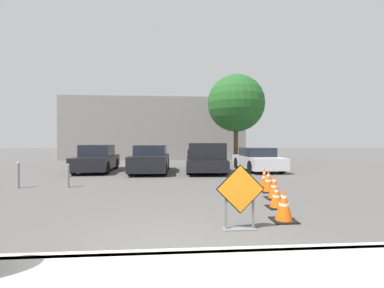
{
  "coord_description": "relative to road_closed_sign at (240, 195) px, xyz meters",
  "views": [
    {
      "loc": [
        -0.05,
        -3.65,
        1.72
      ],
      "look_at": [
        0.96,
        10.05,
        1.56
      ],
      "focal_mm": 24.0,
      "sensor_mm": 36.0,
      "label": 1
    }
  ],
  "objects": [
    {
      "name": "traffic_cone_fifth",
      "position": [
        2.13,
        4.54,
        -0.32
      ],
      "size": [
        0.43,
        0.43,
        0.72
      ],
      "color": "black",
      "rests_on": "ground_plane"
    },
    {
      "name": "bollard_nearest",
      "position": [
        -5.16,
        4.92,
        -0.2
      ],
      "size": [
        0.12,
        0.12,
        0.88
      ],
      "color": "gray",
      "rests_on": "ground_plane"
    },
    {
      "name": "pickup_truck",
      "position": [
        0.52,
        9.38,
        0.05
      ],
      "size": [
        2.36,
        5.39,
        1.61
      ],
      "rotation": [
        0.0,
        0.0,
        3.07
      ],
      "color": "black",
      "rests_on": "ground_plane"
    },
    {
      "name": "ground_plane",
      "position": [
        -1.24,
        8.82,
        -0.67
      ],
      "size": [
        96.0,
        96.0,
        0.0
      ],
      "primitive_type": "plane",
      "color": "#565451"
    },
    {
      "name": "traffic_cone_third",
      "position": [
        1.72,
        2.57,
        -0.31
      ],
      "size": [
        0.49,
        0.49,
        0.74
      ],
      "color": "black",
      "rests_on": "ground_plane"
    },
    {
      "name": "parked_car_third",
      "position": [
        3.6,
        9.75,
        -0.04
      ],
      "size": [
        2.04,
        4.19,
        1.33
      ],
      "rotation": [
        0.0,
        0.0,
        3.19
      ],
      "color": "silver",
      "rests_on": "ground_plane"
    },
    {
      "name": "parked_car_second",
      "position": [
        -2.52,
        9.38,
        0.02
      ],
      "size": [
        1.99,
        4.3,
        1.49
      ],
      "rotation": [
        0.0,
        0.0,
        3.12
      ],
      "color": "black",
      "rests_on": "ground_plane"
    },
    {
      "name": "building_facade_backdrop",
      "position": [
        -3.0,
        20.88,
        2.2
      ],
      "size": [
        16.83,
        5.0,
        5.75
      ],
      "color": "gray",
      "rests_on": "ground_plane"
    },
    {
      "name": "curb_lip",
      "position": [
        -1.24,
        -1.18,
        -0.6
      ],
      "size": [
        25.97,
        0.2,
        0.14
      ],
      "color": "beige",
      "rests_on": "ground_plane"
    },
    {
      "name": "street_tree_behind_lot",
      "position": [
        3.22,
        13.35,
        3.75
      ],
      "size": [
        4.09,
        4.09,
        6.48
      ],
      "color": "#513823",
      "rests_on": "ground_plane"
    },
    {
      "name": "traffic_cone_nearest",
      "position": [
        1.08,
        0.49,
        -0.33
      ],
      "size": [
        0.5,
        0.5,
        0.71
      ],
      "color": "black",
      "rests_on": "ground_plane"
    },
    {
      "name": "traffic_cone_second",
      "position": [
        1.36,
        1.55,
        -0.39
      ],
      "size": [
        0.47,
        0.47,
        0.59
      ],
      "color": "black",
      "rests_on": "ground_plane"
    },
    {
      "name": "traffic_cone_fourth",
      "position": [
        1.92,
        3.58,
        -0.3
      ],
      "size": [
        0.52,
        0.52,
        0.76
      ],
      "color": "black",
      "rests_on": "ground_plane"
    },
    {
      "name": "parked_car_nearest",
      "position": [
        -5.58,
        10.01,
        0.01
      ],
      "size": [
        1.96,
        4.26,
        1.5
      ],
      "rotation": [
        0.0,
        0.0,
        3.18
      ],
      "color": "black",
      "rests_on": "ground_plane"
    },
    {
      "name": "bollard_second",
      "position": [
        -6.92,
        4.92,
        -0.17
      ],
      "size": [
        0.12,
        0.12,
        0.95
      ],
      "color": "gray",
      "rests_on": "ground_plane"
    },
    {
      "name": "road_closed_sign",
      "position": [
        0.0,
        0.0,
        0.0
      ],
      "size": [
        0.95,
        0.2,
        1.27
      ],
      "color": "black",
      "rests_on": "ground_plane"
    }
  ]
}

